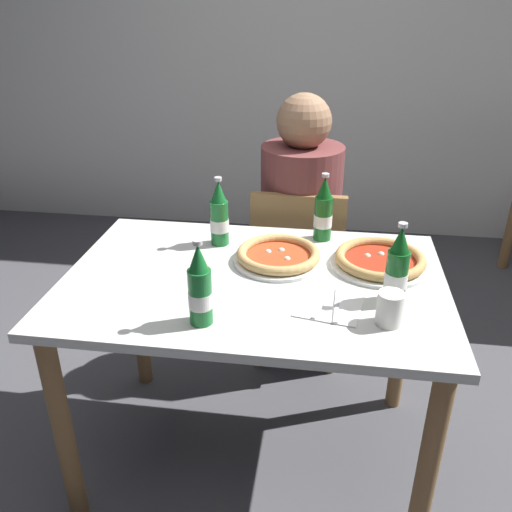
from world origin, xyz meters
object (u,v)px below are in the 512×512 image
(pizza_margherita_near, at_px, (278,256))
(paper_cup, at_px, (390,309))
(pizza_marinara_far, at_px, (380,260))
(diner_seated, at_px, (299,240))
(beer_bottle_center, at_px, (323,212))
(dining_table_main, at_px, (254,308))
(napkin_with_cutlery, at_px, (330,305))
(beer_bottle_extra, at_px, (200,289))
(chair_behind_table, at_px, (298,266))
(beer_bottle_right, at_px, (219,217))
(beer_bottle_left, at_px, (397,269))

(pizza_margherita_near, height_order, paper_cup, paper_cup)
(pizza_margherita_near, xyz_separation_m, paper_cup, (0.33, -0.33, 0.03))
(pizza_marinara_far, distance_m, paper_cup, 0.34)
(diner_seated, height_order, beer_bottle_center, diner_seated)
(pizza_marinara_far, bearing_deg, dining_table_main, -161.30)
(diner_seated, xyz_separation_m, beer_bottle_center, (0.10, -0.34, 0.27))
(beer_bottle_center, height_order, napkin_with_cutlery, beer_bottle_center)
(beer_bottle_extra, bearing_deg, beer_bottle_center, 62.64)
(diner_seated, relative_size, pizza_margherita_near, 4.01)
(beer_bottle_center, bearing_deg, chair_behind_table, 109.17)
(beer_bottle_extra, distance_m, paper_cup, 0.51)
(dining_table_main, relative_size, napkin_with_cutlery, 5.71)
(beer_bottle_right, distance_m, paper_cup, 0.71)
(chair_behind_table, bearing_deg, beer_bottle_extra, 76.70)
(beer_bottle_center, relative_size, beer_bottle_right, 1.00)
(chair_behind_table, height_order, paper_cup, chair_behind_table)
(dining_table_main, distance_m, beer_bottle_left, 0.48)
(beer_bottle_extra, distance_m, napkin_with_cutlery, 0.38)
(pizza_margherita_near, distance_m, beer_bottle_left, 0.42)
(beer_bottle_right, bearing_deg, beer_bottle_center, 14.48)
(chair_behind_table, distance_m, pizza_margherita_near, 0.57)
(beer_bottle_right, bearing_deg, napkin_with_cutlery, -42.93)
(dining_table_main, relative_size, beer_bottle_center, 4.86)
(chair_behind_table, bearing_deg, beer_bottle_right, 55.57)
(beer_bottle_center, bearing_deg, beer_bottle_extra, -117.36)
(beer_bottle_right, bearing_deg, dining_table_main, -55.99)
(pizza_margherita_near, bearing_deg, paper_cup, -44.26)
(dining_table_main, height_order, diner_seated, diner_seated)
(pizza_margherita_near, height_order, beer_bottle_center, beer_bottle_center)
(beer_bottle_extra, height_order, paper_cup, beer_bottle_extra)
(dining_table_main, xyz_separation_m, pizza_marinara_far, (0.40, 0.13, 0.13))
(beer_bottle_left, relative_size, paper_cup, 2.60)
(beer_bottle_extra, xyz_separation_m, paper_cup, (0.50, 0.07, -0.06))
(beer_bottle_left, bearing_deg, dining_table_main, 168.77)
(beer_bottle_extra, relative_size, paper_cup, 2.60)
(diner_seated, height_order, napkin_with_cutlery, diner_seated)
(pizza_margherita_near, relative_size, beer_bottle_center, 1.22)
(beer_bottle_right, relative_size, beer_bottle_extra, 1.00)
(paper_cup, bearing_deg, napkin_with_cutlery, 156.93)
(paper_cup, bearing_deg, beer_bottle_extra, -172.63)
(diner_seated, xyz_separation_m, beer_bottle_left, (0.32, -0.74, 0.27))
(pizza_margherita_near, relative_size, paper_cup, 3.17)
(chair_behind_table, relative_size, beer_bottle_right, 3.44)
(beer_bottle_extra, bearing_deg, beer_bottle_left, 19.55)
(chair_behind_table, xyz_separation_m, paper_cup, (0.30, -0.82, 0.32))
(napkin_with_cutlery, bearing_deg, beer_bottle_center, 94.67)
(pizza_marinara_far, relative_size, beer_bottle_right, 1.30)
(chair_behind_table, bearing_deg, paper_cup, 109.93)
(dining_table_main, xyz_separation_m, chair_behind_table, (0.10, 0.61, -0.15))
(dining_table_main, relative_size, paper_cup, 12.63)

